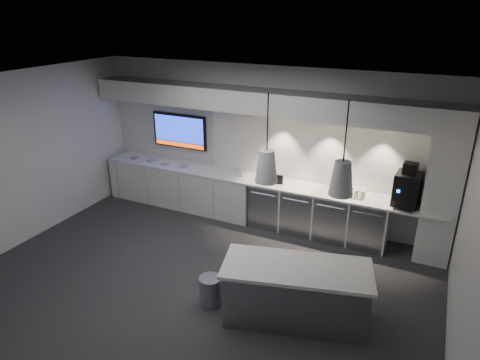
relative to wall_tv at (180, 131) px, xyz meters
The scene contains 28 objects.
floor 3.47m from the wall_tv, 52.18° to the right, with size 7.00×7.00×0.00m, color #2D2D2F.
ceiling 3.42m from the wall_tv, 52.18° to the right, with size 7.00×7.00×0.00m, color black.
wall_back 1.90m from the wall_tv, ahead, with size 7.00×7.00×0.00m, color silver.
wall_front 5.30m from the wall_tv, 68.99° to the right, with size 7.00×7.00×0.00m, color silver.
wall_left 2.92m from the wall_tv, 123.17° to the right, with size 7.00×7.00×0.00m, color silver.
wall_right 5.93m from the wall_tv, 24.38° to the right, with size 7.00×7.00×0.00m, color silver.
back_counter 2.04m from the wall_tv, ahead, with size 6.80×0.65×0.04m, color white.
left_base_cabinets 1.17m from the wall_tv, 61.19° to the right, with size 3.30×0.63×0.86m, color white.
fridge_unit_a 2.45m from the wall_tv, ahead, with size 0.60×0.61×0.85m, color #909398.
fridge_unit_b 3.01m from the wall_tv, ahead, with size 0.60×0.61×0.85m, color #909398.
fridge_unit_c 3.60m from the wall_tv, ahead, with size 0.60×0.61×0.85m, color #909398.
fridge_unit_d 4.21m from the wall_tv, ahead, with size 0.60×0.61×0.85m, color #909398.
backsplash 3.10m from the wall_tv, ahead, with size 4.60×0.03×1.30m, color white.
soffit 2.09m from the wall_tv, ahead, with size 6.90×0.60×0.40m, color white.
column 5.11m from the wall_tv, ahead, with size 0.55×0.55×2.60m, color white.
wall_tv is the anchor object (origin of this frame).
island 4.57m from the wall_tv, 37.56° to the right, with size 2.09×1.29×0.82m.
bin 3.97m from the wall_tv, 51.56° to the right, with size 0.32×0.32×0.45m, color #909398.
coffee_machine 4.60m from the wall_tv, ahead, with size 0.43×0.60×0.73m.
sign_black 2.46m from the wall_tv, ahead, with size 0.14×0.02×0.18m, color black.
sign_white 1.66m from the wall_tv, 11.87° to the right, with size 0.18×0.02×0.14m, color white.
cup_cluster 3.79m from the wall_tv, ahead, with size 0.40×0.19×0.16m, color silver, non-canonical shape.
tray_a 1.20m from the wall_tv, 162.10° to the right, with size 0.16×0.16×0.03m, color #979797.
tray_b 0.91m from the wall_tv, 152.33° to the right, with size 0.16×0.16×0.03m, color #979797.
tray_c 0.75m from the wall_tv, 115.64° to the right, with size 0.16×0.16×0.03m, color #979797.
tray_d 0.75m from the wall_tv, 49.43° to the right, with size 0.16×0.16×0.03m, color #979797.
pendant_left 4.11m from the wall_tv, 41.55° to the right, with size 0.29×0.29×1.11m.
pendant_right 4.83m from the wall_tv, 34.18° to the right, with size 0.29×0.29×1.11m.
Camera 1 is at (2.96, -4.84, 3.97)m, focal length 32.00 mm.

